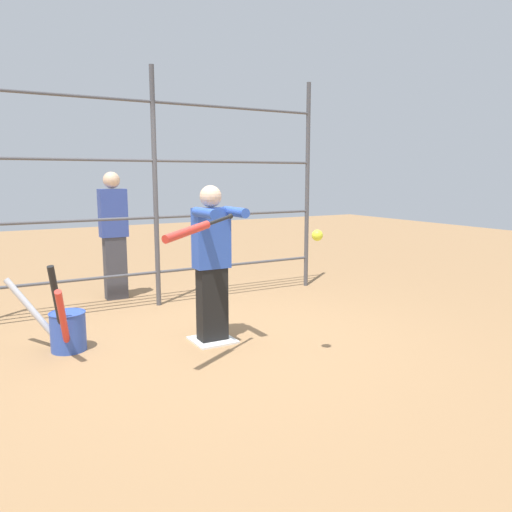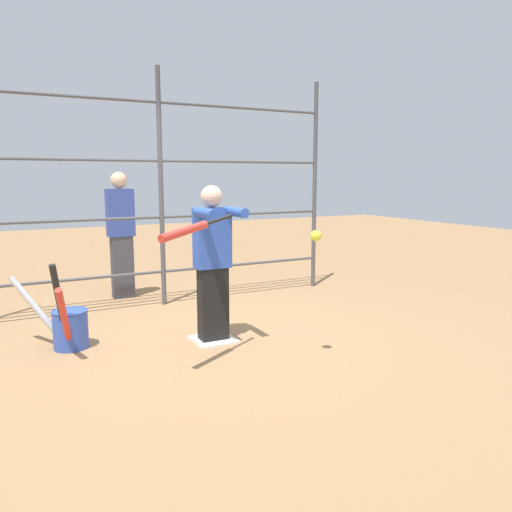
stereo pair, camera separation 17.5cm
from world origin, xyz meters
TOP-DOWN VIEW (x-y plane):
  - ground_plane at (0.00, 0.00)m, footprint 24.00×24.00m
  - home_plate at (0.00, 0.00)m, footprint 0.40×0.40m
  - fence_backstop at (0.00, -1.60)m, footprint 4.60×0.06m
  - batter at (0.00, 0.02)m, footprint 0.39×0.52m
  - baseball_bat_swinging at (0.47, 0.68)m, footprint 0.81×0.50m
  - softball_in_flight at (-0.56, 0.93)m, footprint 0.10×0.10m
  - bat_bucket at (1.30, -0.42)m, footprint 0.66×0.95m
  - bystander_behind_fence at (0.37, -2.21)m, footprint 0.34×0.21m

SIDE VIEW (x-z plane):
  - ground_plane at x=0.00m, z-range 0.00..0.00m
  - home_plate at x=0.00m, z-range 0.00..0.02m
  - bat_bucket at x=1.30m, z-range -0.20..0.65m
  - batter at x=0.00m, z-range 0.06..1.59m
  - bystander_behind_fence at x=0.37m, z-range 0.03..1.70m
  - softball_in_flight at x=-0.56m, z-range 1.07..1.16m
  - baseball_bat_swinging at x=0.47m, z-range 1.11..1.28m
  - fence_backstop at x=0.00m, z-range 0.00..2.91m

